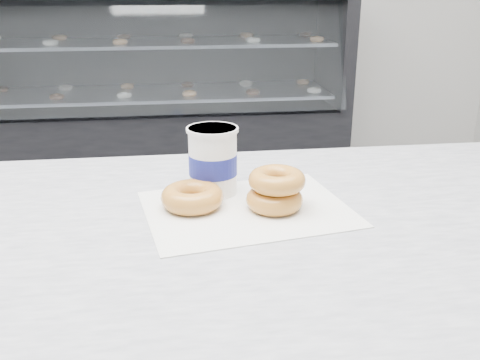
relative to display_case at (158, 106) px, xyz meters
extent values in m
cube|color=silver|center=(0.00, -2.72, 0.39)|extent=(3.06, 0.76, 0.04)
cube|color=black|center=(0.00, -0.02, -0.24)|extent=(2.40, 0.70, 0.50)
cube|color=black|center=(0.00, 0.30, 0.38)|extent=(2.40, 0.06, 0.75)
cube|color=black|center=(1.16, -0.02, 0.38)|extent=(0.08, 0.70, 0.75)
cube|color=white|center=(0.00, -0.33, 0.38)|extent=(2.28, 0.16, 0.70)
cube|color=silver|center=(0.00, -0.02, 0.09)|extent=(2.20, 0.55, 0.02)
cube|color=silver|center=(0.00, -0.02, 0.41)|extent=(2.20, 0.55, 0.02)
cube|color=silver|center=(0.20, -2.67, 0.41)|extent=(0.38, 0.31, 0.00)
torus|color=orange|center=(0.10, -2.65, 0.43)|extent=(0.13, 0.13, 0.04)
torus|color=orange|center=(0.24, -2.67, 0.43)|extent=(0.10, 0.10, 0.03)
torus|color=orange|center=(0.25, -2.67, 0.46)|extent=(0.13, 0.13, 0.03)
cylinder|color=white|center=(0.15, -2.58, 0.47)|extent=(0.10, 0.10, 0.12)
cylinder|color=white|center=(0.15, -2.58, 0.53)|extent=(0.09, 0.09, 0.01)
cylinder|color=navy|center=(0.15, -2.58, 0.47)|extent=(0.10, 0.10, 0.04)
camera|label=1|loc=(0.07, -3.50, 0.78)|focal=40.00mm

